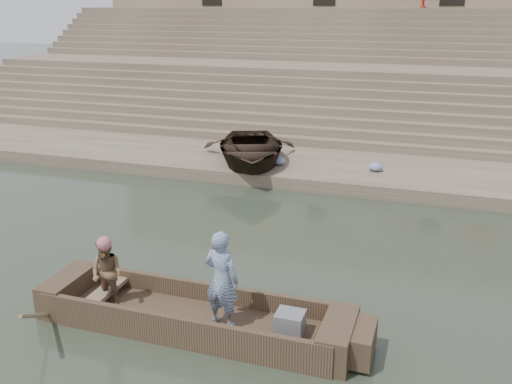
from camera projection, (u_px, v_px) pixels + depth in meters
The scene contains 13 objects.
ground at pixel (174, 271), 11.97m from camera, with size 120.00×120.00×0.00m, color #293427.
lower_landing at pixel (279, 165), 19.10m from camera, with size 32.00×4.00×0.40m, color gray.
mid_landing at pixel (325, 97), 25.47m from camera, with size 32.00×3.00×2.80m, color gray.
upper_landing at pixel (352, 57), 31.39m from camera, with size 32.00×3.00×5.20m, color gray.
ghat_steps at pixel (333, 83), 26.87m from camera, with size 32.00×11.00×5.20m.
building_wall at pixel (365, 0), 34.03m from camera, with size 32.00×5.07×11.20m.
main_rowboat at pixel (193, 322), 9.84m from camera, with size 5.00×1.30×0.22m, color brown.
rowboat_trim at pixel (203, 314), 9.71m from camera, with size 6.04×2.63×1.94m.
standing_man at pixel (222, 279), 9.30m from camera, with size 0.62×0.41×1.71m, color navy.
rowing_man at pixel (107, 273), 9.98m from camera, with size 0.62×0.48×1.27m, color #2A7E48.
television at pixel (289, 323), 9.22m from camera, with size 0.46×0.42×0.40m.
beached_rowboat at pixel (250, 148), 18.56m from camera, with size 3.24×4.53×0.94m, color #2D2116.
cloth_bundles at pixel (326, 164), 18.03m from camera, with size 3.53×0.69×0.26m.
Camera 1 is at (5.08, -9.71, 5.39)m, focal length 39.50 mm.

